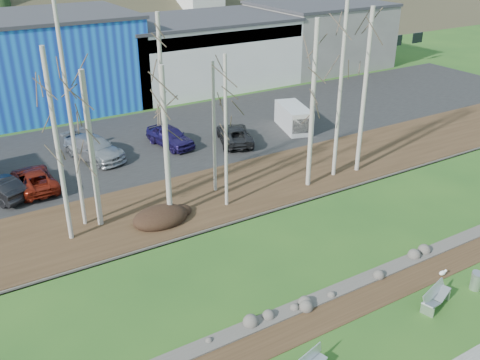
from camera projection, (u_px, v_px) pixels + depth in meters
ground at (382, 333)px, 21.83m from camera, size 200.00×200.00×0.00m
dirt_strip at (348, 305)px, 23.44m from camera, size 80.00×1.80×0.03m
near_bank_rocks at (333, 293)px, 24.22m from camera, size 80.00×0.80×0.50m
river at (280, 251)px, 27.39m from camera, size 80.00×8.00×0.90m
far_bank_rocks at (239, 218)px, 30.55m from camera, size 80.00×0.80×0.46m
far_bank at (212, 195)px, 32.99m from camera, size 80.00×7.00×0.15m
parking_lot at (146, 143)px, 41.09m from camera, size 80.00×14.00×0.14m
building_blue at (18, 64)px, 47.32m from camera, size 20.40×12.24×8.30m
building_white at (199, 51)px, 56.14m from camera, size 18.36×12.24×6.80m
building_grey at (318, 34)px, 63.61m from camera, size 14.28×12.24×7.30m
bench_damaged at (435, 297)px, 23.29m from camera, size 1.98×1.10×0.84m
litter_bin at (476, 281)px, 24.36m from camera, size 0.48×0.48×0.82m
seagull at (443, 273)px, 25.36m from camera, size 0.46×0.22×0.33m
dirt_mound at (160, 217)px, 29.76m from camera, size 3.18×2.24×0.62m
birch_0 at (58, 149)px, 26.18m from camera, size 0.23×0.23×10.08m
birch_1 at (71, 119)px, 27.12m from camera, size 0.20×0.20×12.17m
birch_2 at (92, 152)px, 27.83m from camera, size 0.30×0.30×8.64m
birch_3 at (164, 119)px, 28.71m from camera, size 0.22×0.22×11.14m
birch_4 at (166, 145)px, 28.61m from camera, size 0.30×0.30×8.67m
birch_5 at (214, 129)px, 31.79m from camera, size 0.20×0.20×8.10m
birch_6 at (226, 134)px, 29.86m from camera, size 0.19×0.19×8.94m
birch_7 at (312, 107)px, 32.03m from camera, size 0.28×0.28×10.36m
birch_8 at (364, 93)px, 34.06m from camera, size 0.28×0.28×10.69m
birch_9 at (341, 84)px, 32.99m from camera, size 0.24×0.24×12.35m
car_2 at (34, 179)px, 33.43m from camera, size 2.29×4.81×1.32m
car_3 at (94, 148)px, 37.84m from camera, size 3.76×5.82×1.57m
car_4 at (170, 136)px, 40.03m from camera, size 2.57×4.74×1.53m
car_5 at (234, 134)px, 40.70m from camera, size 3.84×5.37×1.36m
van_white at (294, 118)px, 43.27m from camera, size 3.01×4.70×1.91m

